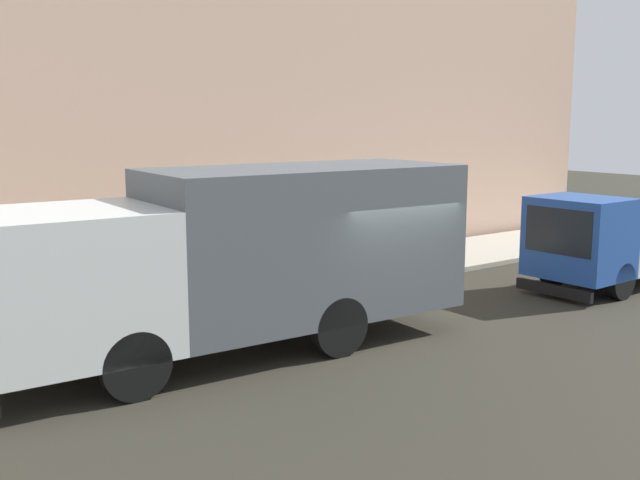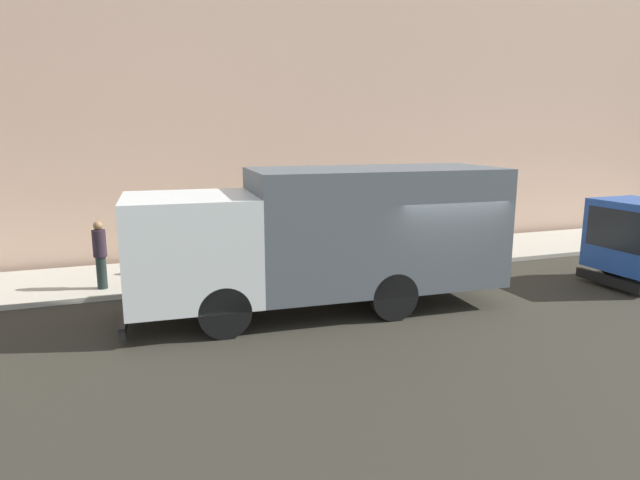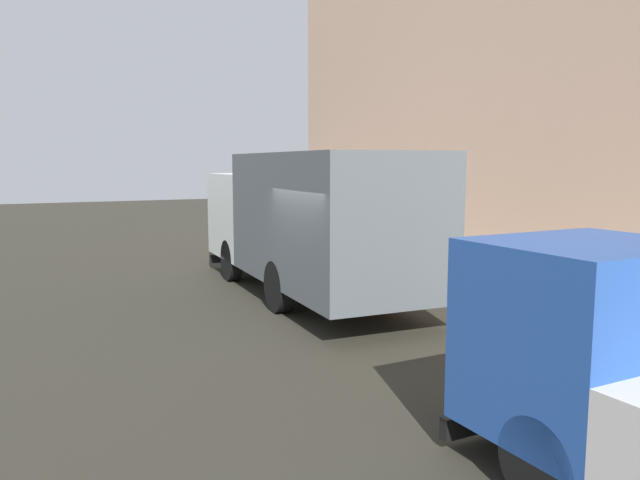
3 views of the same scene
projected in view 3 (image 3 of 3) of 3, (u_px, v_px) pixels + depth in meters
The scene contains 8 objects.
ground at pixel (330, 325), 11.28m from camera, with size 80.00×80.00×0.00m, color #2D2B22.
sidewalk at pixel (520, 297), 13.33m from camera, with size 3.36×30.00×0.13m, color #B1AB9A.
building_facade at pixel (604, 42), 13.58m from camera, with size 0.50×30.00×11.30m, color #D0A78B.
large_utility_truck at pixel (308, 218), 13.58m from camera, with size 2.94×8.48×3.18m.
pedestrian_walking at pixel (435, 241), 15.56m from camera, with size 0.38×0.38×1.64m.
pedestrian_standing at pixel (388, 230), 17.54m from camera, with size 0.45×0.45×1.75m.
pedestrian_third at pixel (328, 225), 19.29m from camera, with size 0.36×0.36×1.71m.
street_sign_post at pixel (428, 217), 14.03m from camera, with size 0.44×0.08×2.76m.
Camera 3 is at (-5.03, -9.77, 2.99)m, focal length 34.24 mm.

